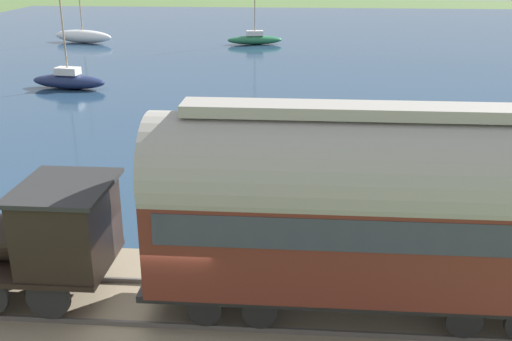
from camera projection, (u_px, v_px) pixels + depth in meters
name	position (u px, v px, depth m)	size (l,w,h in m)	color
ground_plane	(168.00, 329.00, 14.00)	(200.00, 200.00, 0.00)	#516B38
harbor_water	(270.00, 47.00, 54.39)	(80.00, 80.00, 0.01)	navy
rail_embankment	(169.00, 314.00, 14.10)	(5.38, 56.00, 0.66)	#84755B
steam_locomotive	(22.00, 234.00, 13.65)	(2.39, 5.69, 3.22)	black
passenger_coach	(363.00, 204.00, 12.75)	(2.57, 9.55, 4.76)	black
sailboat_navy	(69.00, 80.00, 38.08)	(2.14, 5.09, 9.07)	#192347
sailboat_green	(255.00, 39.00, 55.92)	(2.11, 5.27, 7.25)	#236B42
sailboat_white	(83.00, 36.00, 56.87)	(2.79, 6.26, 9.63)	white
rowboat_far_out	(215.00, 203.00, 20.35)	(1.56, 2.38, 0.47)	#B7B2A3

